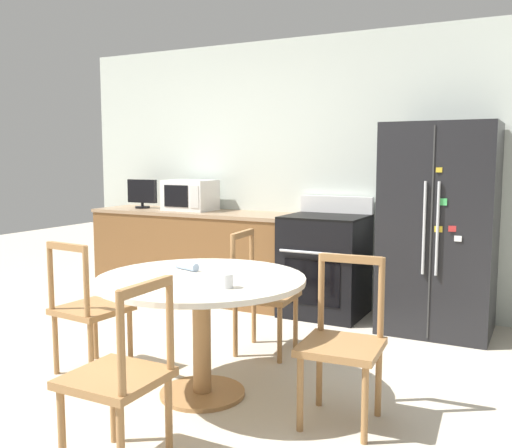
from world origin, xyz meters
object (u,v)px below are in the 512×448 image
candle_glass (226,282)px  dining_chair_left (89,309)px  microwave (190,195)px  dining_chair_right (343,344)px  refrigerator (439,229)px  oven_range (325,264)px  dining_chair_far (262,295)px  countertop_tv (142,193)px  dining_chair_near (120,378)px

candle_glass → dining_chair_left: bearing=172.4°
microwave → dining_chair_right: microwave is taller
refrigerator → dining_chair_left: bearing=-132.9°
oven_range → dining_chair_far: (-0.05, -1.19, -0.03)m
oven_range → countertop_tv: countertop_tv is taller
oven_range → dining_chair_near: bearing=-88.3°
countertop_tv → candle_glass: 3.29m
oven_range → dining_chair_left: (-0.90, -2.09, -0.03)m
refrigerator → microwave: (-2.52, 0.10, 0.20)m
oven_range → microwave: microwave is taller
refrigerator → microwave: refrigerator is taller
dining_chair_far → candle_glass: 1.15m
microwave → dining_chair_near: (1.60, -2.98, -0.62)m
microwave → dining_chair_far: size_ratio=0.55×
microwave → countertop_tv: bearing=-176.8°
dining_chair_near → dining_chair_far: (-0.14, 1.73, 0.00)m
dining_chair_right → countertop_tv: bearing=-38.3°
dining_chair_left → refrigerator: bearing=52.3°
dining_chair_near → dining_chair_left: same height
dining_chair_near → dining_chair_left: 1.29m
refrigerator → oven_range: 1.08m
oven_range → dining_chair_near: size_ratio=1.20×
candle_glass → oven_range: bearing=96.6°
dining_chair_near → dining_chair_left: bearing=49.8°
microwave → candle_glass: 2.92m
microwave → dining_chair_right: (2.36, -2.05, -0.62)m
microwave → dining_chair_left: size_ratio=0.55×
countertop_tv → dining_chair_near: bearing=-53.3°
microwave → candle_glass: size_ratio=6.21×
microwave → countertop_tv: microwave is taller
candle_glass → dining_chair_near: bearing=-104.0°
microwave → dining_chair_far: microwave is taller
dining_chair_left → dining_chair_far: size_ratio=1.00×
refrigerator → oven_range: size_ratio=1.60×
candle_glass → dining_chair_right: bearing=22.8°
refrigerator → candle_glass: refrigerator is taller
dining_chair_right → dining_chair_left: same height
oven_range → dining_chair_left: bearing=-113.3°
countertop_tv → oven_range: bearing=-0.7°
countertop_tv → dining_chair_left: (1.21, -2.11, -0.63)m
countertop_tv → dining_chair_left: size_ratio=0.40×
candle_glass → refrigerator: bearing=71.2°
candle_glass → microwave: bearing=127.6°
dining_chair_near → candle_glass: 0.78m
refrigerator → dining_chair_right: bearing=-94.8°
countertop_tv → candle_glass: size_ratio=4.52×
dining_chair_right → dining_chair_left: bearing=-0.9°
dining_chair_near → dining_chair_far: 1.74m
microwave → dining_chair_near: size_ratio=0.55×
dining_chair_right → candle_glass: (-0.59, -0.25, 0.34)m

